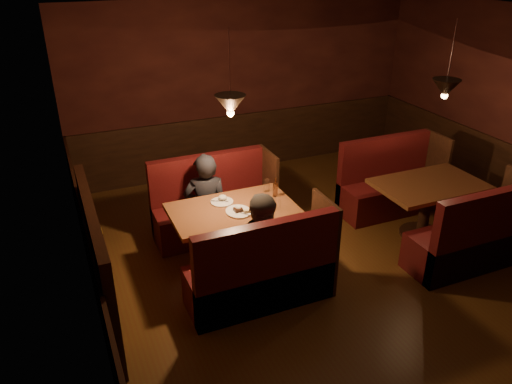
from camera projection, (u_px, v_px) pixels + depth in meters
name	position (u px, v px, depth m)	size (l,w,h in m)	color
room	(338.00, 196.00, 5.63)	(6.02, 7.02, 2.92)	#562F14
main_table	(234.00, 221.00, 6.00)	(1.48, 0.90, 1.04)	brown
main_bench_far	(214.00, 210.00, 6.81)	(1.63, 0.58, 1.11)	#400E0B
main_bench_near	(264.00, 277.00, 5.42)	(1.63, 0.58, 1.11)	#400E0B
second_table	(427.00, 197.00, 6.64)	(1.40, 0.90, 0.79)	brown
second_bench_far	(389.00, 187.00, 7.44)	(1.55, 0.58, 1.11)	#400E0B
second_bench_near	(473.00, 242.00, 6.06)	(1.55, 0.58, 1.11)	#400E0B
diner_a	(205.00, 187.00, 6.41)	(0.59, 0.39, 1.61)	black
diner_b	(266.00, 230.00, 5.51)	(0.75, 0.58, 1.54)	#3B3632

